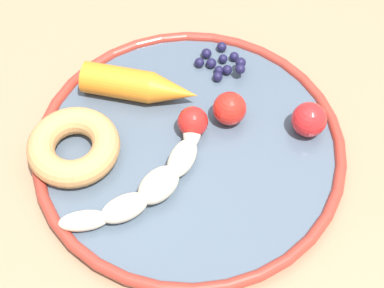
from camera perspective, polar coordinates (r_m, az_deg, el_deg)
name	(u,v)px	position (r m, az deg, el deg)	size (l,w,h in m)	color
dining_table	(201,215)	(0.67, 0.90, -6.99)	(1.06, 0.85, 0.72)	#966F51
plate	(192,146)	(0.60, 0.00, -0.15)	(0.32, 0.32, 0.02)	#435160
banana	(152,181)	(0.57, -3.93, -3.58)	(0.18, 0.10, 0.03)	beige
carrot_orange	(140,86)	(0.63, -5.09, 5.67)	(0.12, 0.10, 0.03)	orange
donut	(74,147)	(0.60, -11.49, -0.25)	(0.09, 0.09, 0.03)	tan
blueberry_pile	(222,62)	(0.66, 2.92, 7.96)	(0.05, 0.06, 0.02)	#191638
tomato_near	(193,122)	(0.60, 0.08, 2.19)	(0.03, 0.03, 0.03)	red
tomato_mid	(309,119)	(0.61, 11.36, 2.36)	(0.04, 0.04, 0.04)	red
tomato_far	(230,109)	(0.61, 3.69, 3.48)	(0.04, 0.04, 0.04)	red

